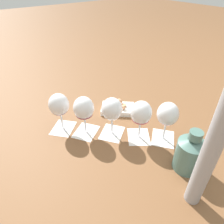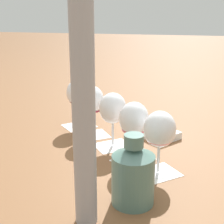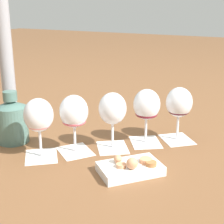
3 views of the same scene
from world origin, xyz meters
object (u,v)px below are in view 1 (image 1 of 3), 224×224
wine_glass_1 (141,114)px  ceramic_vase (190,153)px  wine_glass_3 (84,109)px  snack_dish (118,108)px  wine_glass_2 (113,111)px  wine_glass_0 (168,116)px  wine_glass_4 (59,106)px

wine_glass_1 → ceramic_vase: (-0.23, -0.03, -0.05)m
wine_glass_3 → snack_dish: 0.26m
wine_glass_1 → wine_glass_2: (0.09, 0.08, -0.00)m
wine_glass_0 → snack_dish: bearing=6.0°
ceramic_vase → wine_glass_2: bearing=18.5°
wine_glass_4 → snack_dish: (-0.04, -0.30, -0.11)m
wine_glass_1 → wine_glass_2: bearing=41.4°
wine_glass_0 → wine_glass_1: bearing=48.0°
wine_glass_4 → ceramic_vase: 0.57m
wine_glass_0 → snack_dish: wine_glass_0 is taller
wine_glass_3 → snack_dish: bearing=-78.1°
wine_glass_3 → ceramic_vase: (-0.41, -0.20, -0.05)m
wine_glass_0 → ceramic_vase: size_ratio=1.04×
wine_glass_0 → wine_glass_2: bearing=44.6°
wine_glass_2 → wine_glass_3: (0.08, 0.10, 0.00)m
wine_glass_1 → wine_glass_4: bearing=43.7°
wine_glass_2 → wine_glass_4: 0.24m
wine_glass_0 → ceramic_vase: 0.18m
wine_glass_0 → ceramic_vase: wine_glass_0 is taller
wine_glass_1 → snack_dish: size_ratio=0.93×
wine_glass_1 → wine_glass_2: same height
wine_glass_0 → wine_glass_3: bearing=46.2°
wine_glass_3 → snack_dish: wine_glass_3 is taller
wine_glass_0 → wine_glass_1: size_ratio=1.00×
wine_glass_1 → ceramic_vase: wine_glass_1 is taller
wine_glass_2 → ceramic_vase: wine_glass_2 is taller
wine_glass_2 → wine_glass_4: same height
wine_glass_3 → wine_glass_1: bearing=-134.7°
wine_glass_0 → wine_glass_3: 0.36m
wine_glass_3 → ceramic_vase: size_ratio=1.04×
wine_glass_0 → wine_glass_4: same height
wine_glass_1 → snack_dish: bearing=-12.9°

